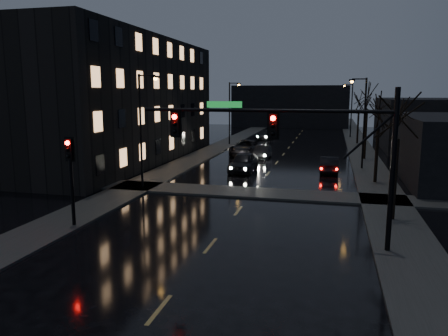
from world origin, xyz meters
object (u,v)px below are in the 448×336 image
Objects in this scene: oncoming_car_a at (243,162)px; oncoming_car_c at (247,148)px; oncoming_car_b at (262,152)px; oncoming_car_d at (264,135)px; lead_car at (329,165)px.

oncoming_car_c is at bearing 101.01° from oncoming_car_a.
oncoming_car_b is 0.69× the size of oncoming_car_c.
oncoming_car_d reaches higher than oncoming_car_b.
oncoming_car_a is at bearing -78.85° from oncoming_car_d.
oncoming_car_c is 1.39× the size of lead_car.
lead_car is at bearing -41.60° from oncoming_car_b.
lead_car is (6.79, -6.52, 0.03)m from oncoming_car_b.
oncoming_car_c is (-1.64, 9.96, -0.00)m from oncoming_car_a.
oncoming_car_d is 1.09× the size of lead_car.
oncoming_car_c is 12.38m from lead_car.
oncoming_car_a reaches higher than oncoming_car_b.
lead_car reaches higher than oncoming_car_d.
oncoming_car_a is 1.04× the size of oncoming_car_d.
oncoming_car_c is (-2.04, 2.15, 0.15)m from oncoming_car_b.
oncoming_car_b is 18.30m from oncoming_car_d.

